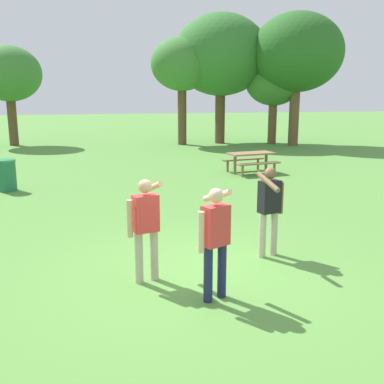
% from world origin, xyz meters
% --- Properties ---
extents(ground_plane, '(120.00, 120.00, 0.00)m').
position_xyz_m(ground_plane, '(0.00, 0.00, 0.00)').
color(ground_plane, '#568E3D').
extents(person_thrower, '(0.59, 0.78, 1.64)m').
position_xyz_m(person_thrower, '(-0.92, -0.12, 0.96)').
color(person_thrower, '#B7AD93').
rests_on(person_thrower, ground).
extents(person_catcher, '(0.59, 0.78, 1.64)m').
position_xyz_m(person_catcher, '(1.39, 0.49, 0.96)').
color(person_catcher, '#B7AD93').
rests_on(person_catcher, ground).
extents(person_bystander, '(0.56, 0.82, 1.64)m').
position_xyz_m(person_bystander, '(-0.05, -0.98, 0.96)').
color(person_bystander, '#1E234C').
rests_on(person_bystander, ground).
extents(frisbee, '(0.25, 0.25, 0.03)m').
position_xyz_m(frisbee, '(0.33, 1.12, 0.01)').
color(frisbee, yellow).
rests_on(frisbee, ground).
extents(picnic_table_far, '(1.92, 1.69, 0.77)m').
position_xyz_m(picnic_table_far, '(4.12, 8.85, 0.56)').
color(picnic_table_far, olive).
rests_on(picnic_table_far, ground).
extents(trash_can_beside_table, '(0.59, 0.59, 0.96)m').
position_xyz_m(trash_can_beside_table, '(-4.20, 7.57, 0.48)').
color(trash_can_beside_table, '#237047').
rests_on(trash_can_beside_table, ground).
extents(tree_broad_center, '(3.59, 3.59, 5.51)m').
position_xyz_m(tree_broad_center, '(-5.87, 20.55, 3.94)').
color(tree_broad_center, brown).
rests_on(tree_broad_center, ground).
extents(tree_far_right, '(3.49, 3.49, 6.01)m').
position_xyz_m(tree_far_right, '(3.59, 18.86, 4.46)').
color(tree_far_right, brown).
rests_on(tree_far_right, ground).
extents(tree_slender_mid, '(5.45, 5.45, 7.40)m').
position_xyz_m(tree_slender_mid, '(5.93, 19.10, 5.05)').
color(tree_slender_mid, brown).
rests_on(tree_slender_mid, ground).
extents(tree_back_left, '(3.28, 3.28, 5.00)m').
position_xyz_m(tree_back_left, '(8.84, 18.11, 3.56)').
color(tree_back_left, brown).
rests_on(tree_back_left, ground).
extents(tree_back_right, '(5.04, 5.04, 7.26)m').
position_xyz_m(tree_back_right, '(9.66, 16.99, 5.08)').
color(tree_back_right, brown).
rests_on(tree_back_right, ground).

